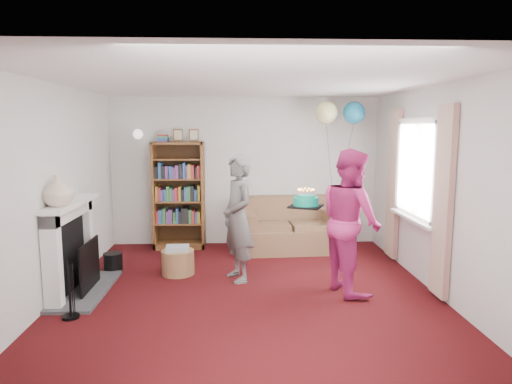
{
  "coord_description": "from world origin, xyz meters",
  "views": [
    {
      "loc": [
        -0.15,
        -5.23,
        1.99
      ],
      "look_at": [
        0.11,
        0.6,
        1.16
      ],
      "focal_mm": 32.0,
      "sensor_mm": 36.0,
      "label": 1
    }
  ],
  "objects_px": {
    "bookcase": "(179,196)",
    "birthday_cake": "(306,202)",
    "person_striped": "(238,218)",
    "sofa": "(289,230)",
    "person_magenta": "(351,221)"
  },
  "relations": [
    {
      "from": "bookcase",
      "to": "birthday_cake",
      "type": "bearing_deg",
      "value": -49.21
    },
    {
      "from": "bookcase",
      "to": "person_striped",
      "type": "distance_m",
      "value": 1.98
    },
    {
      "from": "sofa",
      "to": "birthday_cake",
      "type": "height_order",
      "value": "birthday_cake"
    },
    {
      "from": "sofa",
      "to": "birthday_cake",
      "type": "bearing_deg",
      "value": -93.82
    },
    {
      "from": "person_magenta",
      "to": "birthday_cake",
      "type": "bearing_deg",
      "value": 64.68
    },
    {
      "from": "sofa",
      "to": "person_magenta",
      "type": "height_order",
      "value": "person_magenta"
    },
    {
      "from": "sofa",
      "to": "bookcase",
      "type": "bearing_deg",
      "value": 169.43
    },
    {
      "from": "birthday_cake",
      "to": "bookcase",
      "type": "bearing_deg",
      "value": 130.79
    },
    {
      "from": "person_striped",
      "to": "birthday_cake",
      "type": "distance_m",
      "value": 0.94
    },
    {
      "from": "sofa",
      "to": "person_magenta",
      "type": "xyz_separation_m",
      "value": [
        0.51,
        -1.95,
        0.55
      ]
    },
    {
      "from": "bookcase",
      "to": "person_magenta",
      "type": "relative_size",
      "value": 1.13
    },
    {
      "from": "sofa",
      "to": "person_striped",
      "type": "bearing_deg",
      "value": -122.84
    },
    {
      "from": "person_striped",
      "to": "birthday_cake",
      "type": "bearing_deg",
      "value": 43.7
    },
    {
      "from": "bookcase",
      "to": "birthday_cake",
      "type": "relative_size",
      "value": 5.29
    },
    {
      "from": "sofa",
      "to": "person_striped",
      "type": "xyz_separation_m",
      "value": [
        -0.85,
        -1.49,
        0.5
      ]
    }
  ]
}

